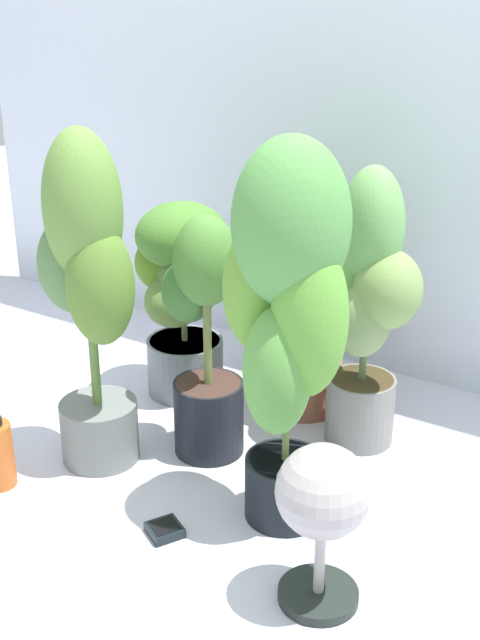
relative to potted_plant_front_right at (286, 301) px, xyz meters
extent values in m
plane|color=silver|center=(-0.29, 0.07, -0.59)|extent=(8.00, 8.00, 0.00)
cube|color=silver|center=(-0.29, 0.93, 0.41)|extent=(3.20, 0.01, 2.00)
cylinder|color=black|center=(0.00, 0.01, -0.51)|extent=(0.20, 0.20, 0.17)
cylinder|color=#443122|center=(0.00, 0.01, -0.43)|extent=(0.19, 0.19, 0.02)
cylinder|color=olive|center=(0.00, 0.01, -0.08)|extent=(0.02, 0.02, 0.69)
ellipsoid|color=#539547|center=(0.00, 0.01, 0.18)|extent=(0.38, 0.38, 0.39)
ellipsoid|color=#629C34|center=(-0.09, 0.03, 0.00)|extent=(0.27, 0.27, 0.32)
ellipsoid|color=#5EA038|center=(0.07, -0.02, -0.03)|extent=(0.19, 0.19, 0.38)
ellipsoid|color=#589941|center=(0.01, -0.06, -0.15)|extent=(0.20, 0.20, 0.32)
cylinder|color=black|center=(-0.33, 0.16, -0.48)|extent=(0.20, 0.20, 0.22)
cylinder|color=#412B25|center=(-0.33, 0.16, -0.38)|extent=(0.18, 0.18, 0.02)
cylinder|color=olive|center=(-0.33, 0.16, -0.17)|extent=(0.02, 0.02, 0.41)
ellipsoid|color=#487932|center=(-0.33, 0.16, -0.01)|extent=(0.23, 0.23, 0.25)
ellipsoid|color=#3E7034|center=(-0.41, 0.19, -0.12)|extent=(0.20, 0.20, 0.18)
cylinder|color=gray|center=(0.01, 0.45, -0.49)|extent=(0.20, 0.20, 0.20)
cylinder|color=#3F331C|center=(0.01, 0.45, -0.40)|extent=(0.18, 0.18, 0.02)
cylinder|color=#597042|center=(0.01, 0.45, -0.13)|extent=(0.02, 0.02, 0.51)
ellipsoid|color=#679F56|center=(0.01, 0.45, 0.06)|extent=(0.26, 0.26, 0.34)
ellipsoid|color=#62A24E|center=(-0.06, 0.47, -0.07)|extent=(0.25, 0.25, 0.28)
ellipsoid|color=#799A52|center=(0.08, 0.43, -0.09)|extent=(0.25, 0.25, 0.22)
ellipsoid|color=#789258|center=(0.02, 0.40, -0.19)|extent=(0.17, 0.16, 0.21)
cylinder|color=slate|center=(-0.61, 0.43, -0.50)|extent=(0.25, 0.25, 0.18)
cylinder|color=#482C22|center=(-0.61, 0.43, -0.42)|extent=(0.23, 0.23, 0.02)
cylinder|color=olive|center=(-0.61, 0.43, -0.21)|extent=(0.02, 0.02, 0.40)
ellipsoid|color=#45772C|center=(-0.61, 0.43, -0.05)|extent=(0.39, 0.39, 0.21)
ellipsoid|color=#4C761E|center=(-0.67, 0.46, -0.16)|extent=(0.30, 0.31, 0.20)
ellipsoid|color=#46612B|center=(-0.55, 0.41, -0.18)|extent=(0.32, 0.33, 0.20)
ellipsoid|color=#567634|center=(-0.60, 0.37, -0.25)|extent=(0.20, 0.22, 0.17)
cylinder|color=slate|center=(-0.57, -0.03, -0.50)|extent=(0.22, 0.22, 0.18)
cylinder|color=#483423|center=(-0.57, -0.03, -0.42)|extent=(0.20, 0.20, 0.02)
cylinder|color=#5C7D3A|center=(-0.57, -0.03, -0.10)|extent=(0.03, 0.03, 0.64)
ellipsoid|color=#608C3C|center=(-0.57, -0.03, 0.14)|extent=(0.31, 0.30, 0.41)
ellipsoid|color=#527A45|center=(-0.63, -0.02, -0.02)|extent=(0.22, 0.22, 0.27)
ellipsoid|color=#557B2E|center=(-0.51, -0.05, -0.05)|extent=(0.22, 0.23, 0.33)
cylinder|color=#98553F|center=(-0.23, 0.55, -0.51)|extent=(0.24, 0.24, 0.16)
cylinder|color=#3D311B|center=(-0.23, 0.55, -0.44)|extent=(0.22, 0.22, 0.02)
cylinder|color=#66834A|center=(-0.23, 0.55, -0.17)|extent=(0.02, 0.02, 0.53)
ellipsoid|color=#4F8040|center=(-0.23, 0.55, 0.03)|extent=(0.39, 0.40, 0.24)
ellipsoid|color=#478734|center=(-0.31, 0.56, -0.10)|extent=(0.31, 0.29, 0.23)
ellipsoid|color=#41752B|center=(-0.15, 0.52, -0.12)|extent=(0.30, 0.32, 0.19)
ellipsoid|color=#5A7A3B|center=(-0.22, 0.48, -0.22)|extent=(0.25, 0.25, 0.18)
cube|color=black|center=(-0.21, -0.22, -0.58)|extent=(0.11, 0.11, 0.02)
cube|color=black|center=(-0.21, -0.22, -0.57)|extent=(0.09, 0.09, 0.00)
cylinder|color=#202824|center=(0.22, -0.22, -0.58)|extent=(0.18, 0.18, 0.03)
cylinder|color=#A8A2A1|center=(0.22, -0.22, -0.49)|extent=(0.02, 0.02, 0.16)
sphere|color=#A8A2A1|center=(0.22, -0.22, -0.31)|extent=(0.24, 0.24, 0.20)
camera|label=1|loc=(0.83, -1.53, 0.69)|focal=46.05mm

